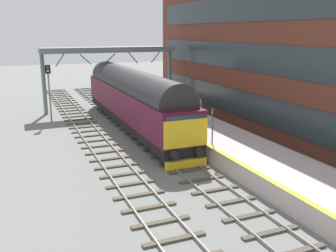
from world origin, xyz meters
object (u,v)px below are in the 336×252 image
Objects in this scene: signal_post_near at (49,87)px; platform_number_sign at (213,121)px; diesel_locomotive at (133,97)px; waiting_passenger at (200,109)px.

signal_post_near is 2.28× the size of platform_number_sign.
diesel_locomotive is at bearing -38.55° from signal_post_near.
signal_post_near is at bearing 59.01° from waiting_passenger.
diesel_locomotive reaches higher than platform_number_sign.
waiting_passenger is (3.96, -3.78, -0.50)m from diesel_locomotive.
diesel_locomotive is 9.46× the size of platform_number_sign.
waiting_passenger is at bearing 70.11° from platform_number_sign.
platform_number_sign is at bearing 169.86° from waiting_passenger.
diesel_locomotive is 9.42m from platform_number_sign.
signal_post_near is at bearing 119.48° from platform_number_sign.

